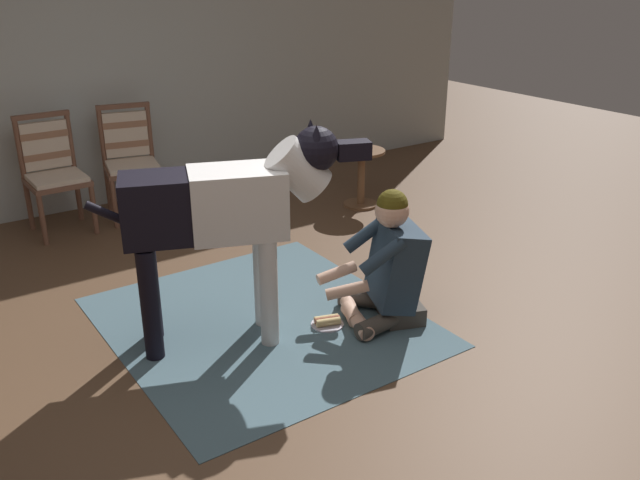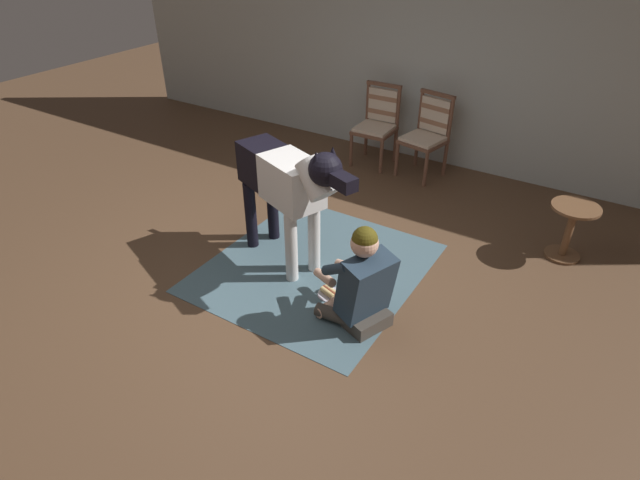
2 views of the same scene
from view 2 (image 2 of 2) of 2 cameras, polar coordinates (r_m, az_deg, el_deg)
The scene contains 9 objects.
ground_plane at distance 4.70m, azimuth -5.02°, elevation -4.02°, with size 15.82×15.82×0.00m, color brown.
back_wall at distance 6.73m, azimuth 11.61°, elevation 19.31°, with size 9.14×0.10×2.60m, color #B4BCB8.
area_rug at distance 4.79m, azimuth -0.52°, elevation -2.99°, with size 1.80×1.98×0.01m, color #4A6671.
dining_chair_left_of_pair at distance 6.68m, azimuth 6.35°, elevation 12.84°, with size 0.47×0.48×0.98m.
dining_chair_right_of_pair at distance 6.44m, azimuth 11.73°, elevation 11.57°, with size 0.54×0.54×0.98m.
person_sitting_on_floor at distance 4.02m, azimuth 4.55°, elevation -4.85°, with size 0.72×0.61×0.87m.
large_dog at distance 4.43m, azimuth -3.57°, elevation 6.29°, with size 1.53×0.72×1.31m.
hot_dog_on_plate at distance 4.46m, azimuth 1.06°, elevation -5.79°, with size 0.21×0.21×0.06m.
round_side_table at distance 5.30m, azimuth 25.70°, elevation 1.31°, with size 0.43×0.43×0.54m.
Camera 2 is at (2.33, -2.95, 2.82)m, focal length 29.25 mm.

